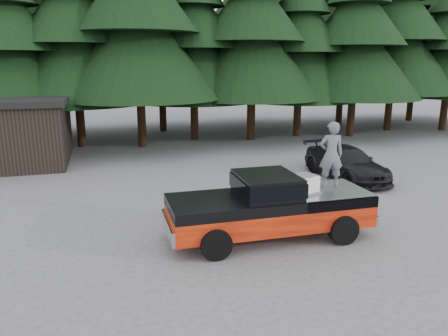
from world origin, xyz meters
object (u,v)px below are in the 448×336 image
object	(u,v)px
air_compressor	(304,185)
man_on_bed	(331,155)
parked_car	(346,163)
pickup_truck	(269,216)

from	to	relation	value
air_compressor	man_on_bed	world-z (taller)	man_on_bed
air_compressor	parked_car	xyz separation A→B (m)	(4.66, 5.44, -0.88)
pickup_truck	man_on_bed	distance (m)	2.61
man_on_bed	parked_car	size ratio (longest dim) A/B	0.42
air_compressor	man_on_bed	distance (m)	1.35
air_compressor	parked_car	bearing A→B (deg)	28.14
pickup_truck	man_on_bed	bearing A→B (deg)	6.29
pickup_truck	air_compressor	xyz separation A→B (m)	(0.96, -0.19, 0.91)
pickup_truck	parked_car	distance (m)	7.69
man_on_bed	pickup_truck	bearing A→B (deg)	18.89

